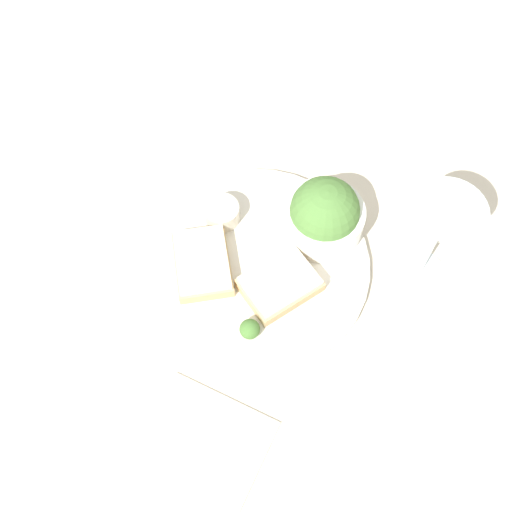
{
  "coord_description": "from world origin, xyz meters",
  "views": [
    {
      "loc": [
        -0.38,
        -0.14,
        0.81
      ],
      "look_at": [
        0.0,
        0.0,
        0.03
      ],
      "focal_mm": 45.0,
      "sensor_mm": 36.0,
      "label": 1
    }
  ],
  "objects_px": {
    "napkin": "(201,451)",
    "sauce_ramekin": "(222,212)",
    "cheese_toast_near": "(202,263)",
    "salad_bowl": "(324,215)",
    "wine_glass": "(440,229)",
    "cheese_toast_far": "(280,284)"
  },
  "relations": [
    {
      "from": "napkin",
      "to": "sauce_ramekin",
      "type": "bearing_deg",
      "value": 17.48
    },
    {
      "from": "cheese_toast_near",
      "to": "salad_bowl",
      "type": "bearing_deg",
      "value": -48.95
    },
    {
      "from": "napkin",
      "to": "salad_bowl",
      "type": "bearing_deg",
      "value": -6.91
    },
    {
      "from": "sauce_ramekin",
      "to": "cheese_toast_near",
      "type": "distance_m",
      "value": 0.08
    },
    {
      "from": "wine_glass",
      "to": "napkin",
      "type": "bearing_deg",
      "value": 150.38
    },
    {
      "from": "salad_bowl",
      "to": "napkin",
      "type": "bearing_deg",
      "value": 173.09
    },
    {
      "from": "sauce_ramekin",
      "to": "cheese_toast_far",
      "type": "xyz_separation_m",
      "value": [
        -0.07,
        -0.12,
        -0.0
      ]
    },
    {
      "from": "cheese_toast_far",
      "to": "wine_glass",
      "type": "height_order",
      "value": "wine_glass"
    },
    {
      "from": "cheese_toast_near",
      "to": "wine_glass",
      "type": "relative_size",
      "value": 0.74
    },
    {
      "from": "cheese_toast_near",
      "to": "cheese_toast_far",
      "type": "relative_size",
      "value": 1.02
    },
    {
      "from": "salad_bowl",
      "to": "wine_glass",
      "type": "relative_size",
      "value": 0.67
    },
    {
      "from": "sauce_ramekin",
      "to": "cheese_toast_far",
      "type": "height_order",
      "value": "sauce_ramekin"
    },
    {
      "from": "salad_bowl",
      "to": "cheese_toast_near",
      "type": "xyz_separation_m",
      "value": [
        -0.12,
        0.13,
        -0.03
      ]
    },
    {
      "from": "cheese_toast_near",
      "to": "cheese_toast_far",
      "type": "xyz_separation_m",
      "value": [
        0.01,
        -0.11,
        -0.0
      ]
    },
    {
      "from": "wine_glass",
      "to": "napkin",
      "type": "xyz_separation_m",
      "value": [
        -0.33,
        0.19,
        -0.12
      ]
    },
    {
      "from": "wine_glass",
      "to": "cheese_toast_far",
      "type": "bearing_deg",
      "value": 119.41
    },
    {
      "from": "sauce_ramekin",
      "to": "napkin",
      "type": "xyz_separation_m",
      "value": [
        -0.31,
        -0.1,
        -0.03
      ]
    },
    {
      "from": "salad_bowl",
      "to": "cheese_toast_far",
      "type": "xyz_separation_m",
      "value": [
        -0.11,
        0.02,
        -0.03
      ]
    },
    {
      "from": "sauce_ramekin",
      "to": "cheese_toast_near",
      "type": "bearing_deg",
      "value": -176.51
    },
    {
      "from": "wine_glass",
      "to": "salad_bowl",
      "type": "bearing_deg",
      "value": 85.24
    },
    {
      "from": "cheese_toast_near",
      "to": "wine_glass",
      "type": "bearing_deg",
      "value": -69.59
    },
    {
      "from": "salad_bowl",
      "to": "sauce_ramekin",
      "type": "distance_m",
      "value": 0.15
    }
  ]
}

